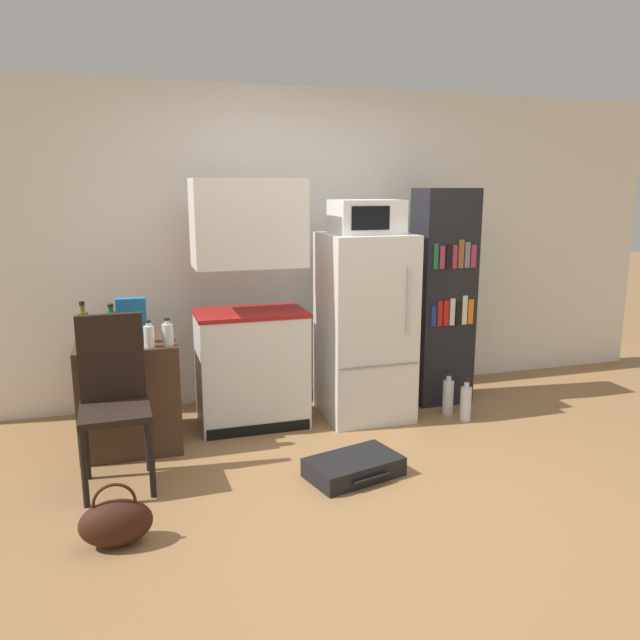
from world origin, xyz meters
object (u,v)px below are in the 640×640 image
object	(u,v)px
refrigerator	(365,327)
chair	(113,388)
suitcase_large_flat	(354,467)
handbag	(116,522)
water_bottle_middle	(466,403)
bottle_clear_short	(168,334)
cereal_box	(132,320)
bottle_milk_white	(149,336)
kitchen_hutch	(250,315)
bottle_green_tall	(112,324)
microwave	(366,217)
side_table	(129,391)
bookshelf	(442,297)
bottle_olive_oil	(84,330)
water_bottle_front	(448,396)

from	to	relation	value
refrigerator	chair	xyz separation A→B (m)	(-1.84, -0.63, -0.11)
suitcase_large_flat	handbag	distance (m)	1.45
water_bottle_middle	bottle_clear_short	bearing A→B (deg)	178.57
refrigerator	cereal_box	distance (m)	1.72
suitcase_large_flat	chair	bearing A→B (deg)	150.75
bottle_milk_white	suitcase_large_flat	xyz separation A→B (m)	(1.16, -0.68, -0.76)
kitchen_hutch	bottle_green_tall	distance (m)	0.97
microwave	bottle_green_tall	bearing A→B (deg)	-179.92
side_table	bookshelf	world-z (taller)	bookshelf
chair	side_table	bearing A→B (deg)	80.61
bottle_olive_oil	microwave	bearing A→B (deg)	7.67
bottle_milk_white	bottle_green_tall	bearing A→B (deg)	127.49
bottle_green_tall	bottle_milk_white	size ratio (longest dim) A/B	1.36
bottle_clear_short	water_bottle_front	bearing A→B (deg)	3.26
bottle_green_tall	cereal_box	world-z (taller)	cereal_box
kitchen_hutch	bottle_clear_short	distance (m)	0.72
bookshelf	cereal_box	bearing A→B (deg)	-173.26
suitcase_large_flat	water_bottle_front	size ratio (longest dim) A/B	1.85
microwave	bookshelf	xyz separation A→B (m)	(0.73, 0.14, -0.67)
bottle_clear_short	handbag	size ratio (longest dim) A/B	0.51
kitchen_hutch	chair	distance (m)	1.21
refrigerator	bottle_milk_white	xyz separation A→B (m)	(-1.61, -0.31, 0.11)
side_table	bottle_olive_oil	distance (m)	0.61
refrigerator	cereal_box	xyz separation A→B (m)	(-1.71, -0.15, 0.19)
refrigerator	water_bottle_middle	world-z (taller)	refrigerator
bottle_olive_oil	handbag	distance (m)	1.34
kitchen_hutch	bottle_green_tall	xyz separation A→B (m)	(-0.97, -0.07, 0.01)
bookshelf	chair	bearing A→B (deg)	-163.29
chair	water_bottle_front	size ratio (longest dim) A/B	2.98
water_bottle_middle	kitchen_hutch	bearing A→B (deg)	164.81
handbag	chair	bearing A→B (deg)	89.50
bottle_green_tall	bottle_clear_short	world-z (taller)	bottle_green_tall
bottle_green_tall	bottle_clear_short	size ratio (longest dim) A/B	1.31
refrigerator	handbag	world-z (taller)	refrigerator
side_table	microwave	world-z (taller)	microwave
bottle_olive_oil	water_bottle_middle	xyz separation A→B (m)	(2.69, -0.09, -0.73)
side_table	bottle_milk_white	distance (m)	0.55
suitcase_large_flat	kitchen_hutch	bearing A→B (deg)	97.41
bottle_clear_short	water_bottle_front	xyz separation A→B (m)	(2.13, 0.12, -0.68)
microwave	water_bottle_middle	distance (m)	1.60
bottle_olive_oil	cereal_box	distance (m)	0.32
water_bottle_middle	bottle_green_tall	bearing A→B (deg)	172.00
refrigerator	bookshelf	distance (m)	0.76
bottle_milk_white	kitchen_hutch	bearing A→B (deg)	27.10
bottle_milk_white	water_bottle_middle	distance (m)	2.40
side_table	chair	distance (m)	0.64
water_bottle_front	water_bottle_middle	xyz separation A→B (m)	(0.06, -0.18, -0.00)
bottle_clear_short	bottle_milk_white	world-z (taller)	bottle_clear_short
bottle_milk_white	cereal_box	world-z (taller)	cereal_box
microwave	bottle_olive_oil	distance (m)	2.12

